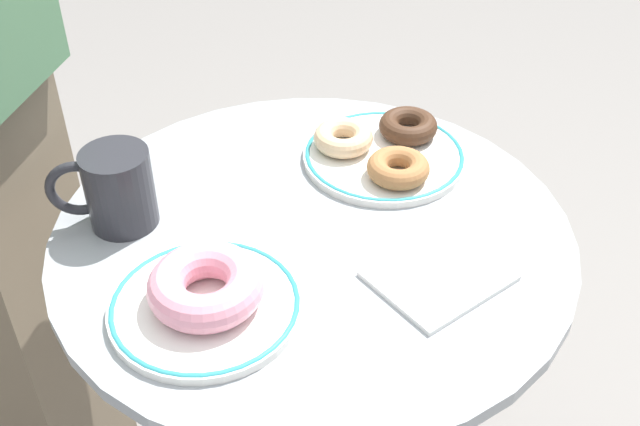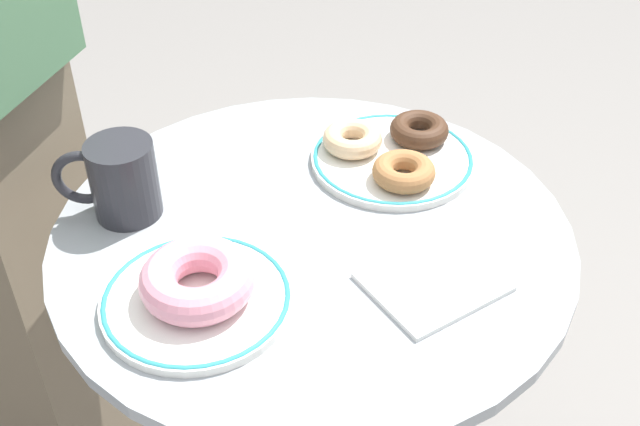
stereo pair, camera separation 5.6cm
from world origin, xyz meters
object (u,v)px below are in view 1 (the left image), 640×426
object	(u,v)px
donut_pink_frosted	(208,287)
donut_chocolate	(408,126)
paper_napkin	(439,276)
donut_cinnamon	(398,168)
plate_left	(203,304)
plate_right	(384,156)
donut_glazed	(343,138)
coffee_mug	(116,189)
cafe_table	(313,367)

from	to	relation	value
donut_pink_frosted	donut_chocolate	xyz separation A→B (m)	(0.40, 0.03, -0.01)
donut_chocolate	paper_napkin	distance (m)	0.28
donut_pink_frosted	donut_cinnamon	distance (m)	0.31
donut_pink_frosted	plate_left	bearing A→B (deg)	127.84
plate_right	paper_napkin	xyz separation A→B (m)	(-0.15, -0.18, -0.00)
donut_chocolate	donut_glazed	xyz separation A→B (m)	(-0.08, 0.05, 0.00)
plate_right	donut_cinnamon	distance (m)	0.06
donut_chocolate	coffee_mug	distance (m)	0.40
cafe_table	plate_right	distance (m)	0.31
donut_pink_frosted	coffee_mug	bearing A→B (deg)	79.84
plate_left	donut_cinnamon	xyz separation A→B (m)	(0.32, -0.03, 0.02)
plate_left	plate_right	xyz separation A→B (m)	(0.35, 0.02, 0.00)
cafe_table	paper_napkin	world-z (taller)	paper_napkin
donut_chocolate	donut_cinnamon	distance (m)	0.10
donut_pink_frosted	donut_cinnamon	world-z (taller)	donut_pink_frosted
donut_pink_frosted	paper_napkin	distance (m)	0.25
cafe_table	donut_cinnamon	world-z (taller)	donut_cinnamon
donut_pink_frosted	coffee_mug	distance (m)	0.19
donut_glazed	coffee_mug	xyz separation A→B (m)	(-0.29, 0.11, 0.02)
donut_cinnamon	coffee_mug	distance (m)	0.35
plate_left	plate_right	size ratio (longest dim) A/B	0.95
plate_left	paper_napkin	xyz separation A→B (m)	(0.20, -0.16, -0.00)
donut_cinnamon	coffee_mug	world-z (taller)	coffee_mug
donut_pink_frosted	donut_chocolate	bearing A→B (deg)	3.79
donut_chocolate	paper_napkin	world-z (taller)	donut_chocolate
coffee_mug	donut_chocolate	bearing A→B (deg)	-23.83
donut_glazed	donut_cinnamon	world-z (taller)	same
plate_left	donut_chocolate	size ratio (longest dim) A/B	2.56
cafe_table	donut_chocolate	size ratio (longest dim) A/B	8.97
cafe_table	donut_glazed	xyz separation A→B (m)	(0.15, 0.07, 0.27)
plate_left	cafe_table	bearing A→B (deg)	-1.01
donut_glazed	plate_left	bearing A→B (deg)	-167.76
plate_left	donut_cinnamon	bearing A→B (deg)	-4.80
cafe_table	donut_cinnamon	xyz separation A→B (m)	(0.14, -0.02, 0.27)
cafe_table	coffee_mug	bearing A→B (deg)	126.18
plate_left	donut_chocolate	world-z (taller)	donut_chocolate
plate_left	paper_napkin	bearing A→B (deg)	-39.41
donut_pink_frosted	paper_napkin	xyz separation A→B (m)	(0.20, -0.16, -0.03)
donut_glazed	donut_cinnamon	size ratio (longest dim) A/B	1.00
cafe_table	plate_right	bearing A→B (deg)	7.27
cafe_table	donut_glazed	bearing A→B (deg)	26.05
plate_right	donut_chocolate	world-z (taller)	donut_chocolate
plate_right	donut_pink_frosted	size ratio (longest dim) A/B	1.77
donut_cinnamon	donut_chocolate	bearing A→B (deg)	27.83
donut_pink_frosted	donut_cinnamon	size ratio (longest dim) A/B	1.53
plate_right	donut_glazed	xyz separation A→B (m)	(-0.02, 0.05, 0.02)
cafe_table	donut_pink_frosted	bearing A→B (deg)	-179.20
plate_left	plate_right	bearing A→B (deg)	3.15
paper_napkin	plate_left	bearing A→B (deg)	140.59
plate_left	paper_napkin	world-z (taller)	plate_left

